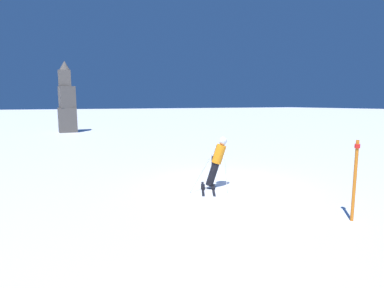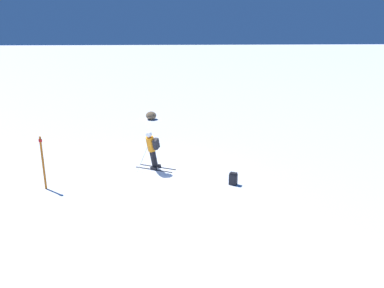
{
  "view_description": "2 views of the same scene",
  "coord_description": "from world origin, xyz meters",
  "px_view_note": "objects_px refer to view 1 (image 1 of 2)",
  "views": [
    {
      "loc": [
        -5.87,
        -8.96,
        3.02
      ],
      "look_at": [
        0.15,
        3.14,
        1.16
      ],
      "focal_mm": 28.0,
      "sensor_mm": 36.0,
      "label": 1
    },
    {
      "loc": [
        14.83,
        0.34,
        5.85
      ],
      "look_at": [
        -0.98,
        1.63,
        1.04
      ],
      "focal_mm": 35.0,
      "sensor_mm": 36.0,
      "label": 2
    }
  ],
  "objects_px": {
    "rock_pillar": "(67,103)",
    "trail_marker": "(355,177)",
    "spare_backpack": "(214,162)",
    "skier": "(217,160)"
  },
  "relations": [
    {
      "from": "rock_pillar",
      "to": "trail_marker",
      "type": "relative_size",
      "value": 3.44
    },
    {
      "from": "rock_pillar",
      "to": "trail_marker",
      "type": "bearing_deg",
      "value": -80.7
    },
    {
      "from": "spare_backpack",
      "to": "trail_marker",
      "type": "xyz_separation_m",
      "value": [
        -0.17,
        -7.28,
        0.9
      ]
    },
    {
      "from": "trail_marker",
      "to": "spare_backpack",
      "type": "bearing_deg",
      "value": 88.63
    },
    {
      "from": "rock_pillar",
      "to": "spare_backpack",
      "type": "height_order",
      "value": "rock_pillar"
    },
    {
      "from": "skier",
      "to": "trail_marker",
      "type": "bearing_deg",
      "value": -41.15
    },
    {
      "from": "spare_backpack",
      "to": "trail_marker",
      "type": "bearing_deg",
      "value": -152.32
    },
    {
      "from": "skier",
      "to": "trail_marker",
      "type": "height_order",
      "value": "trail_marker"
    },
    {
      "from": "skier",
      "to": "spare_backpack",
      "type": "height_order",
      "value": "skier"
    },
    {
      "from": "rock_pillar",
      "to": "skier",
      "type": "bearing_deg",
      "value": -82.83
    }
  ]
}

